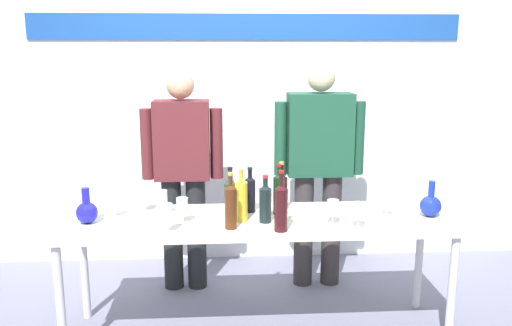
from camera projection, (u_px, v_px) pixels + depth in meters
back_wall at (247, 78)px, 4.28m from camera, size 4.81×0.11×3.00m
display_table at (258, 228)px, 3.19m from camera, size 2.34×0.62×0.75m
decanter_blue_left at (87, 211)px, 3.07m from camera, size 0.13×0.13×0.21m
decanter_blue_right at (431, 205)px, 3.19m from camera, size 0.13×0.13×0.22m
presenter_left at (183, 169)px, 3.79m from camera, size 0.58×0.22×1.59m
presenter_right at (319, 161)px, 3.84m from camera, size 0.65×0.22×1.64m
wine_bottle_0 at (265, 202)px, 3.08m from camera, size 0.07×0.07×0.28m
wine_bottle_1 at (241, 198)px, 3.10m from camera, size 0.07×0.07×0.31m
wine_bottle_2 at (250, 193)px, 3.28m from camera, size 0.07×0.07×0.28m
wine_bottle_3 at (281, 206)px, 2.92m from camera, size 0.07×0.07×0.34m
wine_bottle_4 at (230, 196)px, 3.18m from camera, size 0.07×0.07×0.30m
wine_bottle_5 at (231, 205)px, 2.97m from camera, size 0.07×0.07×0.32m
wine_bottle_6 at (279, 193)px, 3.23m from camera, size 0.07×0.07×0.31m
wine_bottle_7 at (281, 190)px, 3.32m from camera, size 0.08×0.08×0.31m
wine_glass_left_0 at (113, 199)px, 3.17m from camera, size 0.06×0.06×0.15m
wine_glass_left_1 at (167, 212)px, 2.90m from camera, size 0.06×0.06×0.16m
wine_glass_left_2 at (162, 198)px, 3.21m from camera, size 0.07×0.07×0.16m
wine_glass_left_3 at (182, 205)px, 3.06m from camera, size 0.07×0.07×0.15m
wine_glass_left_4 at (144, 195)px, 3.29m from camera, size 0.07×0.07×0.15m
wine_glass_right_0 at (358, 209)px, 2.98m from camera, size 0.07×0.07×0.15m
wine_glass_right_1 at (387, 200)px, 3.19m from camera, size 0.06×0.06×0.14m
wine_glass_right_2 at (333, 208)px, 3.05m from camera, size 0.07×0.07×0.14m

